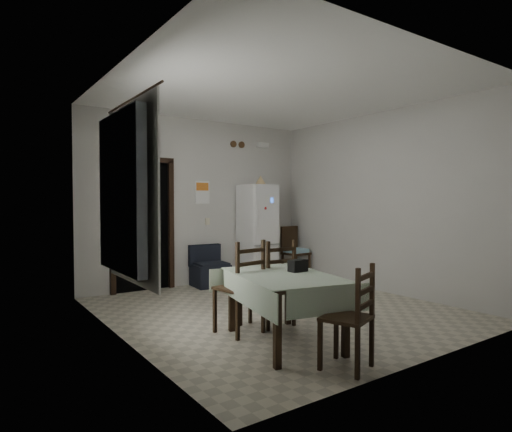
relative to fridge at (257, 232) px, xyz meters
The scene contains 25 objects.
ground 2.36m from the fridge, 118.07° to the right, with size 4.50×4.50×0.00m, color #B3AB93.
ceiling 2.98m from the fridge, 118.07° to the right, with size 4.20×4.50×0.02m, color white, non-canonical shape.
wall_back 1.22m from the fridge, 162.73° to the left, with size 4.20×0.02×2.90m, color beige, non-canonical shape.
wall_front 4.34m from the fridge, 103.83° to the right, with size 4.20×0.02×2.90m, color beige, non-canonical shape.
wall_left 3.72m from the fridge, 148.34° to the right, with size 0.02×4.50×2.90m, color beige, non-canonical shape.
wall_right 2.28m from the fridge, 60.98° to the right, with size 0.02×4.50×2.90m, color beige, non-canonical shape.
doorway 2.15m from the fridge, 165.88° to the left, with size 1.06×0.52×2.22m.
window_recess 3.88m from the fridge, 146.18° to the right, with size 0.10×1.20×1.60m, color silver.
curtain 3.79m from the fridge, 145.24° to the right, with size 0.02×1.45×1.85m, color silver.
curtain_rod 4.06m from the fridge, 145.15° to the right, with size 0.02×0.02×1.60m, color black.
calendar 1.26m from the fridge, 162.54° to the left, with size 0.28×0.02×0.40m, color white.
calendar_image 1.32m from the fridge, 162.86° to the left, with size 0.24×0.01×0.14m, color orange.
light_switch 0.96m from the fridge, 160.69° to the left, with size 0.08×0.02×0.12m, color beige.
vent_left 1.70m from the fridge, 137.19° to the left, with size 0.12×0.12×0.03m, color brown.
vent_right 1.67m from the fridge, 116.07° to the left, with size 0.12×0.12×0.03m, color brown.
emergency_light 1.72m from the fridge, 41.12° to the left, with size 0.25×0.07×0.09m, color white.
fridge is the anchor object (origin of this frame).
tan_cone 0.97m from the fridge, 54.03° to the right, with size 0.20×0.20×0.16m, color tan.
navy_seat 1.13m from the fridge, behind, with size 0.58×0.56×0.70m, color black, non-canonical shape.
corner_chair 0.88m from the fridge, 15.39° to the right, with size 0.42×0.42×0.98m, color black, non-canonical shape.
dining_table 3.57m from the fridge, 120.72° to the right, with size 0.90×1.37×0.71m, color #9DB097, non-canonical shape.
black_bag 3.37m from the fridge, 117.69° to the right, with size 0.20×0.12×0.13m, color black.
dining_chair_far_left 3.20m from the fridge, 128.76° to the right, with size 0.44×0.44×1.04m, color black, non-canonical shape.
dining_chair_far_right 2.89m from the fridge, 121.66° to the right, with size 0.43×0.43×1.01m, color black, non-canonical shape.
dining_chair_near_head 4.28m from the fridge, 114.59° to the right, with size 0.39×0.39×0.92m, color black, non-canonical shape.
Camera 1 is at (-3.50, -4.52, 1.46)m, focal length 30.00 mm.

